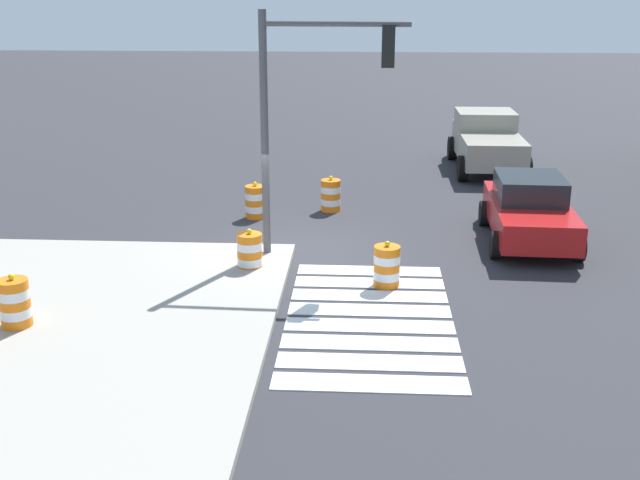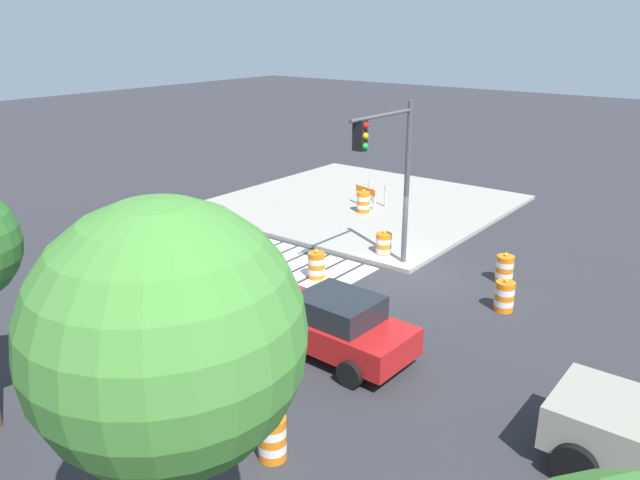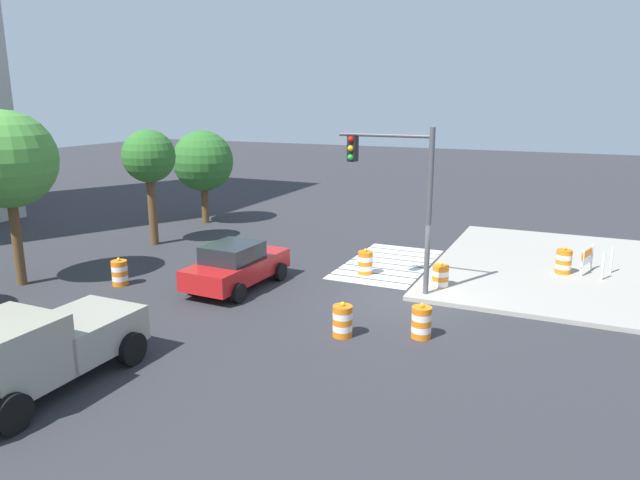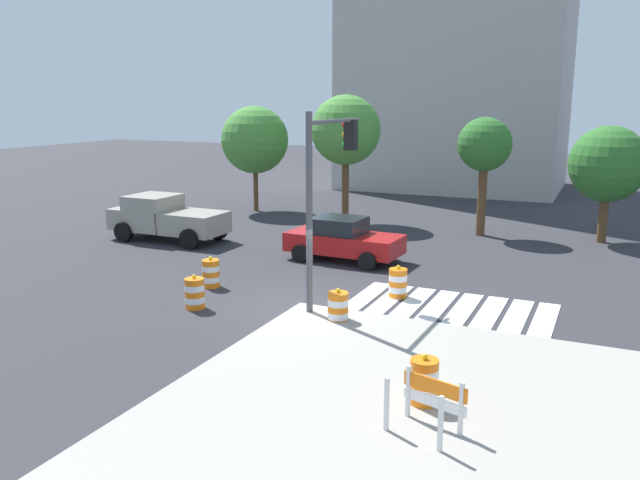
{
  "view_description": "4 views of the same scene",
  "coord_description": "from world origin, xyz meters",
  "px_view_note": "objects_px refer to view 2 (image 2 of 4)",
  "views": [
    {
      "loc": [
        17.93,
        1.65,
        6.13
      ],
      "look_at": [
        1.57,
        0.7,
        0.78
      ],
      "focal_mm": 43.91,
      "sensor_mm": 36.0,
      "label": 1
    },
    {
      "loc": [
        -9.38,
        17.04,
        7.98
      ],
      "look_at": [
        2.28,
        1.97,
        1.29
      ],
      "focal_mm": 34.72,
      "sensor_mm": 36.0,
      "label": 2
    },
    {
      "loc": [
        -17.8,
        -5.04,
        6.54
      ],
      "look_at": [
        0.08,
        3.06,
        1.75
      ],
      "focal_mm": 32.73,
      "sensor_mm": 36.0,
      "label": 3
    },
    {
      "loc": [
        8.11,
        -16.22,
        5.98
      ],
      "look_at": [
        -0.08,
        1.58,
        1.7
      ],
      "focal_mm": 36.49,
      "sensor_mm": 36.0,
      "label": 4
    }
  ],
  "objects_px": {
    "traffic_barrel_median_near": "(272,438)",
    "construction_barricade": "(368,194)",
    "traffic_barrel_median_far": "(316,265)",
    "traffic_barrel_on_sidewalk": "(363,202)",
    "traffic_barrel_crosswalk_end": "(384,245)",
    "traffic_barrel_far_curb": "(504,296)",
    "traffic_barrel_near_corner": "(505,269)",
    "traffic_light_pole": "(389,160)",
    "sports_car": "(333,324)",
    "street_tree_streetside_mid": "(167,339)"
  },
  "relations": [
    {
      "from": "traffic_barrel_median_near",
      "to": "construction_barricade",
      "type": "bearing_deg",
      "value": -62.59
    },
    {
      "from": "traffic_barrel_median_far",
      "to": "traffic_barrel_on_sidewalk",
      "type": "distance_m",
      "value": 7.4
    },
    {
      "from": "traffic_barrel_crosswalk_end",
      "to": "traffic_barrel_far_curb",
      "type": "height_order",
      "value": "same"
    },
    {
      "from": "traffic_barrel_near_corner",
      "to": "traffic_barrel_median_far",
      "type": "xyz_separation_m",
      "value": [
        5.02,
        3.5,
        0.0
      ]
    },
    {
      "from": "construction_barricade",
      "to": "traffic_light_pole",
      "type": "relative_size",
      "value": 0.25
    },
    {
      "from": "traffic_barrel_near_corner",
      "to": "traffic_light_pole",
      "type": "distance_m",
      "value": 5.18
    },
    {
      "from": "traffic_barrel_median_near",
      "to": "traffic_barrel_median_far",
      "type": "relative_size",
      "value": 1.0
    },
    {
      "from": "sports_car",
      "to": "traffic_barrel_on_sidewalk",
      "type": "bearing_deg",
      "value": -59.76
    },
    {
      "from": "traffic_barrel_near_corner",
      "to": "traffic_barrel_median_far",
      "type": "height_order",
      "value": "same"
    },
    {
      "from": "traffic_barrel_median_near",
      "to": "street_tree_streetside_mid",
      "type": "xyz_separation_m",
      "value": [
        -1.41,
        3.28,
        4.01
      ]
    },
    {
      "from": "traffic_barrel_on_sidewalk",
      "to": "street_tree_streetside_mid",
      "type": "height_order",
      "value": "street_tree_streetside_mid"
    },
    {
      "from": "traffic_barrel_near_corner",
      "to": "construction_barricade",
      "type": "xyz_separation_m",
      "value": [
        8.15,
        -4.3,
        0.27
      ]
    },
    {
      "from": "traffic_barrel_near_corner",
      "to": "traffic_barrel_on_sidewalk",
      "type": "xyz_separation_m",
      "value": [
        7.78,
        -3.37,
        0.15
      ]
    },
    {
      "from": "traffic_barrel_near_corner",
      "to": "traffic_barrel_on_sidewalk",
      "type": "distance_m",
      "value": 8.48
    },
    {
      "from": "construction_barricade",
      "to": "sports_car",
      "type": "bearing_deg",
      "value": 119.58
    },
    {
      "from": "traffic_barrel_median_far",
      "to": "traffic_light_pole",
      "type": "relative_size",
      "value": 0.19
    },
    {
      "from": "street_tree_streetside_mid",
      "to": "traffic_barrel_median_far",
      "type": "bearing_deg",
      "value": -60.04
    },
    {
      "from": "sports_car",
      "to": "construction_barricade",
      "type": "xyz_separation_m",
      "value": [
        6.48,
        -11.41,
        -0.09
      ]
    },
    {
      "from": "traffic_barrel_on_sidewalk",
      "to": "traffic_barrel_crosswalk_end",
      "type": "bearing_deg",
      "value": 132.04
    },
    {
      "from": "sports_car",
      "to": "traffic_barrel_on_sidewalk",
      "type": "relative_size",
      "value": 4.28
    },
    {
      "from": "traffic_barrel_median_far",
      "to": "construction_barricade",
      "type": "height_order",
      "value": "construction_barricade"
    },
    {
      "from": "traffic_barrel_far_curb",
      "to": "construction_barricade",
      "type": "bearing_deg",
      "value": -35.28
    },
    {
      "from": "traffic_barrel_near_corner",
      "to": "sports_car",
      "type": "bearing_deg",
      "value": 76.75
    },
    {
      "from": "traffic_barrel_on_sidewalk",
      "to": "traffic_light_pole",
      "type": "height_order",
      "value": "traffic_light_pole"
    },
    {
      "from": "traffic_barrel_median_far",
      "to": "street_tree_streetside_mid",
      "type": "xyz_separation_m",
      "value": [
        -6.26,
        10.85,
        4.01
      ]
    },
    {
      "from": "traffic_barrel_crosswalk_end",
      "to": "traffic_barrel_far_curb",
      "type": "bearing_deg",
      "value": 162.94
    },
    {
      "from": "traffic_barrel_far_curb",
      "to": "street_tree_streetside_mid",
      "type": "height_order",
      "value": "street_tree_streetside_mid"
    },
    {
      "from": "traffic_barrel_median_near",
      "to": "traffic_light_pole",
      "type": "xyz_separation_m",
      "value": [
        3.19,
        -9.2,
        3.46
      ]
    },
    {
      "from": "sports_car",
      "to": "construction_barricade",
      "type": "height_order",
      "value": "sports_car"
    },
    {
      "from": "traffic_barrel_crosswalk_end",
      "to": "street_tree_streetside_mid",
      "type": "bearing_deg",
      "value": 111.82
    },
    {
      "from": "traffic_barrel_far_curb",
      "to": "traffic_light_pole",
      "type": "relative_size",
      "value": 0.19
    },
    {
      "from": "construction_barricade",
      "to": "traffic_light_pole",
      "type": "height_order",
      "value": "traffic_light_pole"
    },
    {
      "from": "sports_car",
      "to": "traffic_light_pole",
      "type": "height_order",
      "value": "traffic_light_pole"
    },
    {
      "from": "traffic_barrel_median_far",
      "to": "traffic_barrel_crosswalk_end",
      "type": "bearing_deg",
      "value": -102.98
    },
    {
      "from": "traffic_barrel_crosswalk_end",
      "to": "traffic_barrel_near_corner",
      "type": "bearing_deg",
      "value": -173.85
    },
    {
      "from": "traffic_light_pole",
      "to": "traffic_barrel_far_curb",
      "type": "bearing_deg",
      "value": 177.63
    },
    {
      "from": "sports_car",
      "to": "street_tree_streetside_mid",
      "type": "distance_m",
      "value": 8.62
    },
    {
      "from": "sports_car",
      "to": "traffic_barrel_median_near",
      "type": "relative_size",
      "value": 4.28
    },
    {
      "from": "traffic_barrel_median_far",
      "to": "street_tree_streetside_mid",
      "type": "distance_m",
      "value": 13.15
    },
    {
      "from": "traffic_light_pole",
      "to": "street_tree_streetside_mid",
      "type": "distance_m",
      "value": 13.31
    },
    {
      "from": "traffic_barrel_near_corner",
      "to": "traffic_light_pole",
      "type": "xyz_separation_m",
      "value": [
        3.37,
        1.87,
        3.46
      ]
    },
    {
      "from": "traffic_barrel_crosswalk_end",
      "to": "traffic_barrel_on_sidewalk",
      "type": "xyz_separation_m",
      "value": [
        3.46,
        -3.83,
        0.15
      ]
    },
    {
      "from": "traffic_barrel_far_curb",
      "to": "traffic_barrel_on_sidewalk",
      "type": "distance_m",
      "value": 10.16
    },
    {
      "from": "traffic_barrel_near_corner",
      "to": "traffic_barrel_crosswalk_end",
      "type": "height_order",
      "value": "same"
    },
    {
      "from": "traffic_light_pole",
      "to": "construction_barricade",
      "type": "bearing_deg",
      "value": -52.24
    },
    {
      "from": "traffic_barrel_far_curb",
      "to": "traffic_barrel_near_corner",
      "type": "bearing_deg",
      "value": -68.14
    },
    {
      "from": "traffic_barrel_crosswalk_end",
      "to": "street_tree_streetside_mid",
      "type": "xyz_separation_m",
      "value": [
        -5.56,
        13.88,
        4.01
      ]
    },
    {
      "from": "traffic_barrel_near_corner",
      "to": "traffic_barrel_crosswalk_end",
      "type": "relative_size",
      "value": 1.0
    },
    {
      "from": "traffic_light_pole",
      "to": "street_tree_streetside_mid",
      "type": "relative_size",
      "value": 0.89
    },
    {
      "from": "traffic_barrel_on_sidewalk",
      "to": "street_tree_streetside_mid",
      "type": "distance_m",
      "value": 20.25
    }
  ]
}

